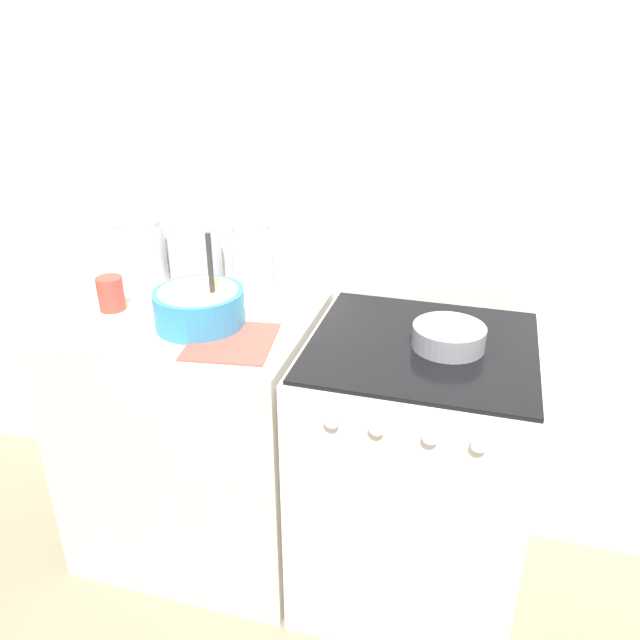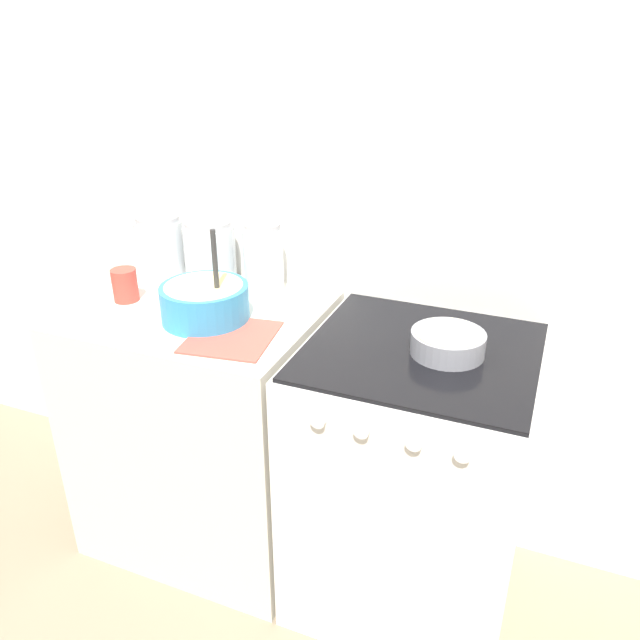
{
  "view_description": "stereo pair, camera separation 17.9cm",
  "coord_description": "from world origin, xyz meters",
  "px_view_note": "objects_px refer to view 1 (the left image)",
  "views": [
    {
      "loc": [
        0.49,
        -1.27,
        1.72
      ],
      "look_at": [
        0.05,
        0.28,
        0.95
      ],
      "focal_mm": 35.0,
      "sensor_mm": 36.0,
      "label": 1
    },
    {
      "loc": [
        0.66,
        -1.22,
        1.72
      ],
      "look_at": [
        0.05,
        0.28,
        0.95
      ],
      "focal_mm": 35.0,
      "sensor_mm": 36.0,
      "label": 2
    }
  ],
  "objects_px": {
    "mixing_bowl": "(199,306)",
    "storage_jar_left": "(142,257)",
    "stove": "(413,471)",
    "storage_jar_right": "(252,266)",
    "baking_pan": "(449,336)",
    "storage_jar_middle": "(196,262)",
    "tin_can": "(111,294)"
  },
  "relations": [
    {
      "from": "mixing_bowl",
      "to": "storage_jar_left",
      "type": "height_order",
      "value": "mixing_bowl"
    },
    {
      "from": "stove",
      "to": "mixing_bowl",
      "type": "bearing_deg",
      "value": -174.84
    },
    {
      "from": "storage_jar_right",
      "to": "baking_pan",
      "type": "bearing_deg",
      "value": -17.23
    },
    {
      "from": "storage_jar_left",
      "to": "stove",
      "type": "bearing_deg",
      "value": -11.65
    },
    {
      "from": "stove",
      "to": "storage_jar_middle",
      "type": "height_order",
      "value": "storage_jar_middle"
    },
    {
      "from": "tin_can",
      "to": "baking_pan",
      "type": "bearing_deg",
      "value": 1.69
    },
    {
      "from": "baking_pan",
      "to": "stove",
      "type": "bearing_deg",
      "value": -179.17
    },
    {
      "from": "mixing_bowl",
      "to": "storage_jar_left",
      "type": "xyz_separation_m",
      "value": [
        -0.34,
        0.27,
        0.03
      ]
    },
    {
      "from": "storage_jar_left",
      "to": "tin_can",
      "type": "distance_m",
      "value": 0.24
    },
    {
      "from": "storage_jar_right",
      "to": "mixing_bowl",
      "type": "bearing_deg",
      "value": -104.0
    },
    {
      "from": "stove",
      "to": "storage_jar_right",
      "type": "height_order",
      "value": "storage_jar_right"
    },
    {
      "from": "tin_can",
      "to": "storage_jar_middle",
      "type": "bearing_deg",
      "value": 52.47
    },
    {
      "from": "storage_jar_left",
      "to": "storage_jar_right",
      "type": "bearing_deg",
      "value": 0.0
    },
    {
      "from": "stove",
      "to": "storage_jar_left",
      "type": "distance_m",
      "value": 1.16
    },
    {
      "from": "storage_jar_middle",
      "to": "storage_jar_right",
      "type": "xyz_separation_m",
      "value": [
        0.2,
        -0.0,
        0.01
      ]
    },
    {
      "from": "baking_pan",
      "to": "storage_jar_left",
      "type": "distance_m",
      "value": 1.09
    },
    {
      "from": "storage_jar_middle",
      "to": "tin_can",
      "type": "height_order",
      "value": "storage_jar_middle"
    },
    {
      "from": "stove",
      "to": "baking_pan",
      "type": "relative_size",
      "value": 4.43
    },
    {
      "from": "storage_jar_right",
      "to": "tin_can",
      "type": "distance_m",
      "value": 0.46
    },
    {
      "from": "baking_pan",
      "to": "storage_jar_left",
      "type": "bearing_deg",
      "value": 169.14
    },
    {
      "from": "baking_pan",
      "to": "storage_jar_left",
      "type": "height_order",
      "value": "storage_jar_left"
    },
    {
      "from": "storage_jar_left",
      "to": "storage_jar_middle",
      "type": "xyz_separation_m",
      "value": [
        0.2,
        0.0,
        0.0
      ]
    },
    {
      "from": "mixing_bowl",
      "to": "storage_jar_middle",
      "type": "xyz_separation_m",
      "value": [
        -0.14,
        0.27,
        0.03
      ]
    },
    {
      "from": "baking_pan",
      "to": "storage_jar_middle",
      "type": "distance_m",
      "value": 0.89
    },
    {
      "from": "baking_pan",
      "to": "storage_jar_right",
      "type": "height_order",
      "value": "storage_jar_right"
    },
    {
      "from": "stove",
      "to": "tin_can",
      "type": "bearing_deg",
      "value": -178.25
    },
    {
      "from": "baking_pan",
      "to": "storage_jar_middle",
      "type": "xyz_separation_m",
      "value": [
        -0.87,
        0.21,
        0.06
      ]
    },
    {
      "from": "storage_jar_left",
      "to": "storage_jar_right",
      "type": "relative_size",
      "value": 0.92
    },
    {
      "from": "mixing_bowl",
      "to": "baking_pan",
      "type": "xyz_separation_m",
      "value": [
        0.73,
        0.06,
        -0.03
      ]
    },
    {
      "from": "stove",
      "to": "mixing_bowl",
      "type": "xyz_separation_m",
      "value": [
        -0.66,
        -0.06,
        0.52
      ]
    },
    {
      "from": "storage_jar_left",
      "to": "storage_jar_right",
      "type": "height_order",
      "value": "storage_jar_right"
    },
    {
      "from": "baking_pan",
      "to": "tin_can",
      "type": "height_order",
      "value": "tin_can"
    }
  ]
}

